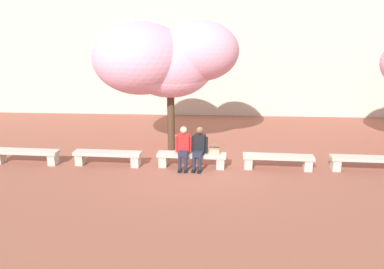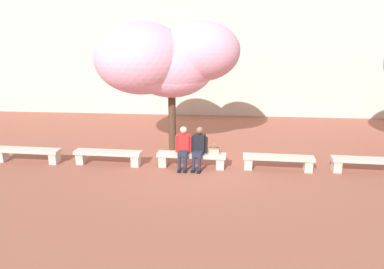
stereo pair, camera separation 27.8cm
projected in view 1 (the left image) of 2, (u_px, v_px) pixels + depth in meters
name	position (u px, v px, depth m)	size (l,w,h in m)	color
ground_plane	(192.00, 167.00, 11.63)	(100.00, 100.00, 0.00)	#8E5142
building_facade	(203.00, 11.00, 19.07)	(28.00, 4.00, 9.95)	beige
stone_bench_west_end	(26.00, 154.00, 11.86)	(2.14, 0.50, 0.45)	#BCB7AD
stone_bench_near_west	(108.00, 156.00, 11.70)	(2.14, 0.50, 0.45)	#BCB7AD
stone_bench_center	(192.00, 158.00, 11.54)	(2.14, 0.50, 0.45)	#BCB7AD
stone_bench_near_east	(278.00, 159.00, 11.38)	(2.14, 0.50, 0.45)	#BCB7AD
stone_bench_east_end	(367.00, 161.00, 11.22)	(2.14, 0.50, 0.45)	#BCB7AD
person_seated_left	(183.00, 146.00, 11.40)	(0.51, 0.68, 1.29)	black
person_seated_right	(199.00, 146.00, 11.37)	(0.50, 0.72, 1.29)	black
handbag	(214.00, 150.00, 11.40)	(0.30, 0.15, 0.34)	tan
cherry_tree_main	(163.00, 59.00, 12.45)	(4.85, 3.42, 4.43)	#473323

